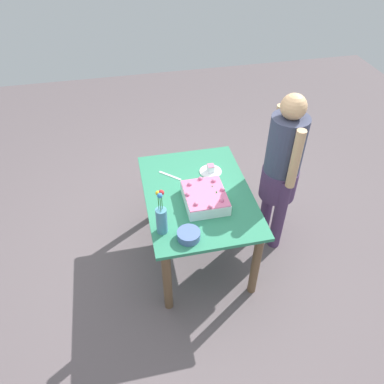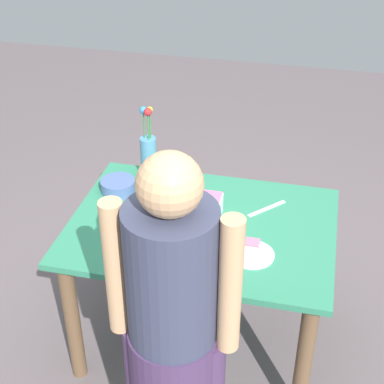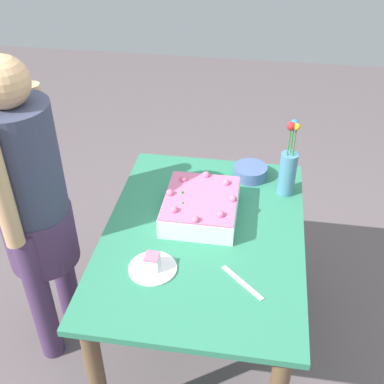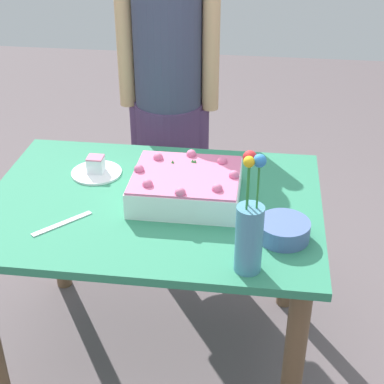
% 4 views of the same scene
% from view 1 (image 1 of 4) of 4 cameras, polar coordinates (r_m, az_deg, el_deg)
% --- Properties ---
extents(ground_plane, '(8.00, 8.00, 0.00)m').
position_cam_1_polar(ground_plane, '(3.57, 0.80, -8.88)').
color(ground_plane, '#63575A').
extents(dining_table, '(1.19, 0.86, 0.72)m').
position_cam_1_polar(dining_table, '(3.13, 0.91, -1.90)').
color(dining_table, '#30815E').
rests_on(dining_table, ground_plane).
extents(sheet_cake, '(0.38, 0.32, 0.12)m').
position_cam_1_polar(sheet_cake, '(2.93, 1.99, -0.82)').
color(sheet_cake, white).
rests_on(sheet_cake, dining_table).
extents(serving_plate_with_slice, '(0.19, 0.19, 0.07)m').
position_cam_1_polar(serving_plate_with_slice, '(3.25, 2.86, 3.36)').
color(serving_plate_with_slice, white).
rests_on(serving_plate_with_slice, dining_table).
extents(cake_knife, '(0.16, 0.17, 0.00)m').
position_cam_1_polar(cake_knife, '(3.22, -3.38, 2.51)').
color(cake_knife, silver).
rests_on(cake_knife, dining_table).
extents(flower_vase, '(0.08, 0.08, 0.38)m').
position_cam_1_polar(flower_vase, '(2.66, -4.67, -4.00)').
color(flower_vase, teal).
rests_on(flower_vase, dining_table).
extents(fruit_bowl, '(0.17, 0.17, 0.06)m').
position_cam_1_polar(fruit_bowl, '(2.68, -0.51, -6.58)').
color(fruit_bowl, '#4E67A1').
rests_on(fruit_bowl, dining_table).
extents(person_standing, '(0.45, 0.31, 1.49)m').
position_cam_1_polar(person_standing, '(3.21, 13.56, 4.09)').
color(person_standing, '#493258').
rests_on(person_standing, ground_plane).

